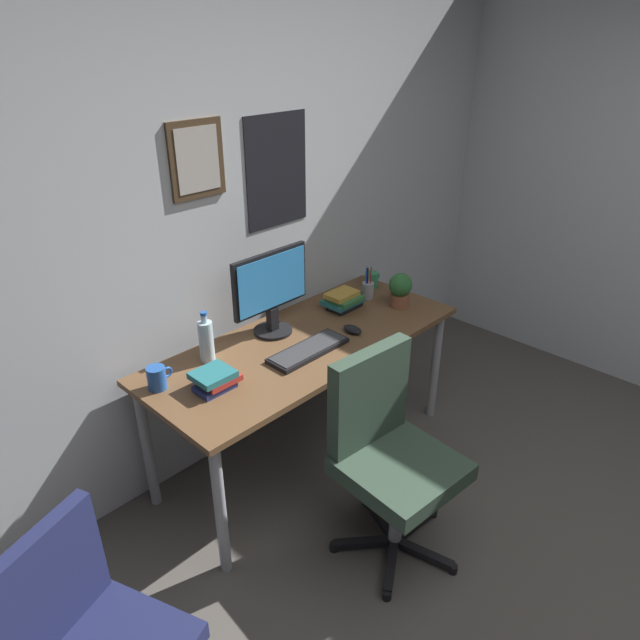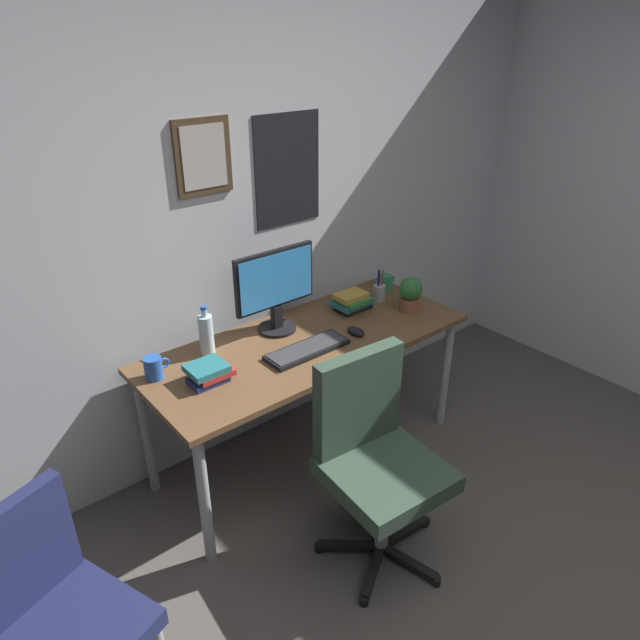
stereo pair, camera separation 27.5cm
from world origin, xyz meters
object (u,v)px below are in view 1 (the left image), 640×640
(water_bottle, at_px, (206,340))
(potted_plant, at_px, (400,289))
(monitor, at_px, (271,289))
(book_stack_left, at_px, (343,300))
(computer_mouse, at_px, (353,329))
(coffee_mug_near, at_px, (157,378))
(pen_cup, at_px, (368,289))
(coffee_mug_far, at_px, (372,280))
(office_chair, at_px, (388,447))
(keyboard, at_px, (308,350))
(book_stack_right, at_px, (215,379))

(water_bottle, xyz_separation_m, potted_plant, (1.10, -0.29, -0.00))
(monitor, distance_m, book_stack_left, 0.50)
(computer_mouse, height_order, coffee_mug_near, coffee_mug_near)
(computer_mouse, distance_m, pen_cup, 0.44)
(coffee_mug_near, distance_m, coffee_mug_far, 1.49)
(monitor, xyz_separation_m, book_stack_left, (0.46, -0.08, -0.19))
(office_chair, height_order, book_stack_left, office_chair)
(monitor, distance_m, coffee_mug_near, 0.72)
(coffee_mug_near, bearing_deg, computer_mouse, -15.66)
(office_chair, height_order, coffee_mug_near, office_chair)
(coffee_mug_far, bearing_deg, water_bottle, 179.76)
(potted_plant, bearing_deg, computer_mouse, -177.40)
(potted_plant, bearing_deg, coffee_mug_near, 169.68)
(keyboard, distance_m, computer_mouse, 0.30)
(computer_mouse, bearing_deg, keyboard, 176.11)
(keyboard, xyz_separation_m, potted_plant, (0.72, -0.00, 0.09))
(office_chair, height_order, computer_mouse, office_chair)
(keyboard, relative_size, computer_mouse, 3.91)
(monitor, height_order, coffee_mug_far, monitor)
(book_stack_left, bearing_deg, book_stack_right, -172.63)
(computer_mouse, xyz_separation_m, book_stack_right, (-0.80, 0.10, 0.02))
(water_bottle, height_order, coffee_mug_near, water_bottle)
(office_chair, bearing_deg, coffee_mug_far, 43.12)
(pen_cup, bearing_deg, monitor, 172.54)
(computer_mouse, xyz_separation_m, water_bottle, (-0.68, 0.31, 0.09))
(office_chair, distance_m, potted_plant, 1.04)
(water_bottle, bearing_deg, monitor, -1.17)
(coffee_mug_near, bearing_deg, office_chair, -54.81)
(potted_plant, relative_size, book_stack_left, 0.94)
(monitor, relative_size, book_stack_right, 2.38)
(office_chair, bearing_deg, water_bottle, 108.53)
(monitor, height_order, pen_cup, monitor)
(monitor, xyz_separation_m, pen_cup, (0.66, -0.09, -0.19))
(book_stack_right, bearing_deg, book_stack_left, 7.37)
(book_stack_left, relative_size, book_stack_right, 1.07)
(potted_plant, distance_m, book_stack_right, 1.22)
(office_chair, xyz_separation_m, computer_mouse, (0.39, 0.55, 0.22))
(water_bottle, relative_size, coffee_mug_far, 2.14)
(keyboard, height_order, water_bottle, water_bottle)
(office_chair, relative_size, pen_cup, 4.75)
(keyboard, xyz_separation_m, coffee_mug_near, (-0.67, 0.25, 0.04))
(office_chair, height_order, water_bottle, water_bottle)
(computer_mouse, bearing_deg, water_bottle, 155.45)
(book_stack_right, bearing_deg, keyboard, -8.87)
(monitor, relative_size, potted_plant, 2.36)
(coffee_mug_far, xyz_separation_m, book_stack_left, (-0.34, -0.08, 0.01))
(office_chair, bearing_deg, computer_mouse, 54.53)
(pen_cup, distance_m, book_stack_left, 0.20)
(water_bottle, xyz_separation_m, coffee_mug_near, (-0.29, -0.04, -0.05))
(pen_cup, height_order, book_stack_left, pen_cup)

